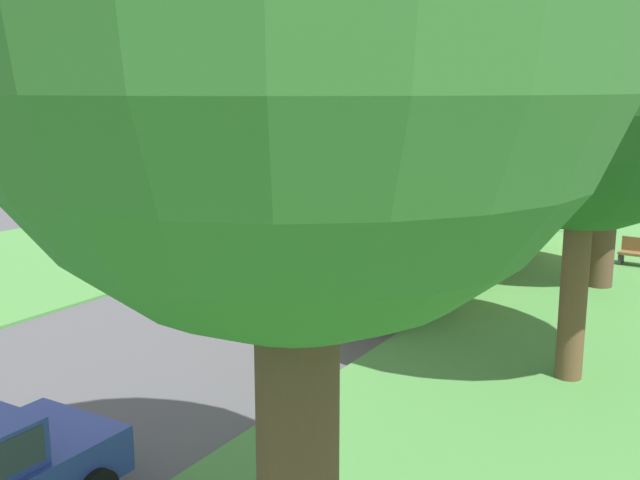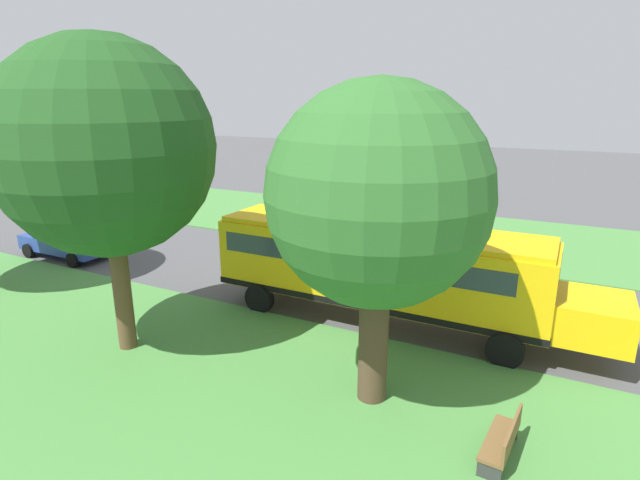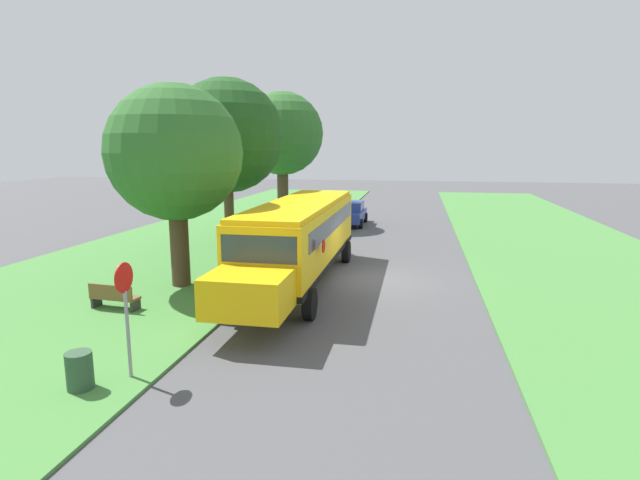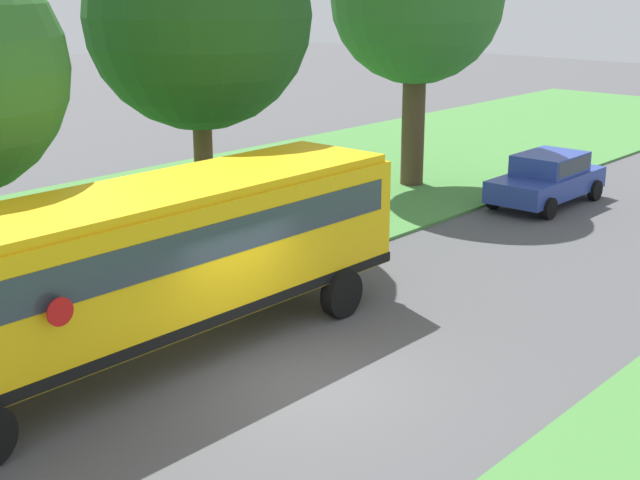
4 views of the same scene
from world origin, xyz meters
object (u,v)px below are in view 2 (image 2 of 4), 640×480
object	(u,v)px
school_bus	(385,265)
oak_tree_beside_bus	(376,196)
park_bench	(503,440)
oak_tree_roadside_mid	(101,147)
car_blue_nearest	(66,238)

from	to	relation	value
school_bus	oak_tree_beside_bus	bearing A→B (deg)	-163.94
oak_tree_beside_bus	park_bench	distance (m)	5.56
oak_tree_roadside_mid	park_bench	xyz separation A→B (m)	(0.08, -10.43, -5.30)
car_blue_nearest	park_bench	xyz separation A→B (m)	(-5.00, -19.62, -0.40)
oak_tree_beside_bus	school_bus	bearing A→B (deg)	16.06
car_blue_nearest	school_bus	bearing A→B (deg)	-89.66
school_bus	oak_tree_roadside_mid	distance (m)	8.84
school_bus	oak_tree_beside_bus	distance (m)	5.36
school_bus	car_blue_nearest	xyz separation A→B (m)	(-0.09, 15.24, -1.05)
school_bus	park_bench	size ratio (longest dim) A/B	7.59
oak_tree_beside_bus	car_blue_nearest	bearing A→B (deg)	75.87
oak_tree_roadside_mid	park_bench	distance (m)	11.70
oak_tree_beside_bus	park_bench	xyz separation A→B (m)	(-0.85, -3.15, -4.50)
park_bench	school_bus	bearing A→B (deg)	40.68
school_bus	oak_tree_roadside_mid	size ratio (longest dim) A/B	1.44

